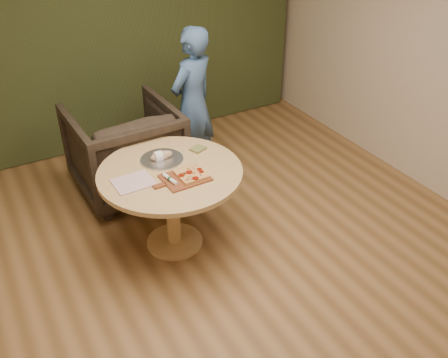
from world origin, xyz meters
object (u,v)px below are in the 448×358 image
at_px(pedestal_table, 171,185).
at_px(bread_roll, 161,156).
at_px(cutlery_roll, 170,179).
at_px(armchair, 124,146).
at_px(pizza_paddle, 184,178).
at_px(serving_tray, 162,159).
at_px(person_standing, 193,103).
at_px(flatbread_pizza, 192,174).

xyz_separation_m(pedestal_table, bread_roll, (0.00, 0.18, 0.18)).
distance_m(cutlery_roll, bread_roll, 0.35).
height_order(cutlery_roll, armchair, armchair).
distance_m(pizza_paddle, serving_tray, 0.35).
relative_size(pedestal_table, armchair, 1.18).
xyz_separation_m(pedestal_table, serving_tray, (0.01, 0.18, 0.15)).
bearing_deg(pizza_paddle, pedestal_table, 102.84).
bearing_deg(person_standing, pedestal_table, 30.90).
relative_size(pedestal_table, person_standing, 0.75).
bearing_deg(serving_tray, person_standing, 50.14).
bearing_deg(pedestal_table, serving_tray, 87.13).
distance_m(pedestal_table, cutlery_roll, 0.24).
bearing_deg(flatbread_pizza, serving_tray, 105.56).
xyz_separation_m(cutlery_roll, person_standing, (0.78, 1.18, -0.00)).
distance_m(pedestal_table, person_standing, 1.26).
bearing_deg(pedestal_table, flatbread_pizza, -58.10).
bearing_deg(armchair, pizza_paddle, 92.65).
xyz_separation_m(pizza_paddle, serving_tray, (-0.04, 0.35, -0.00)).
xyz_separation_m(bread_roll, armchair, (-0.05, 0.84, -0.30)).
distance_m(pizza_paddle, armchair, 1.22).
relative_size(flatbread_pizza, serving_tray, 0.64).
height_order(flatbread_pizza, bread_roll, bread_roll).
relative_size(serving_tray, bread_roll, 1.84).
relative_size(cutlery_roll, bread_roll, 1.03).
bearing_deg(pedestal_table, bread_roll, 89.91).
bearing_deg(bread_roll, person_standing, 49.79).
bearing_deg(bread_roll, cutlery_roll, -101.57).
bearing_deg(pizza_paddle, serving_tray, 93.86).
relative_size(pizza_paddle, flatbread_pizza, 1.98).
height_order(pedestal_table, serving_tray, serving_tray).
bearing_deg(bread_roll, pedestal_table, -90.09).
xyz_separation_m(serving_tray, person_standing, (0.70, 0.84, 0.02)).
xyz_separation_m(flatbread_pizza, person_standing, (0.60, 1.20, 0.00)).
bearing_deg(cutlery_roll, person_standing, 46.08).
bearing_deg(person_standing, cutlery_roll, 32.25).
distance_m(cutlery_roll, person_standing, 1.41).
height_order(pedestal_table, bread_roll, bread_roll).
relative_size(pizza_paddle, bread_roll, 2.33).
bearing_deg(pedestal_table, armchair, 92.51).
distance_m(pedestal_table, flatbread_pizza, 0.27).
xyz_separation_m(serving_tray, armchair, (-0.05, 0.84, -0.26)).
relative_size(pedestal_table, cutlery_roll, 5.89).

